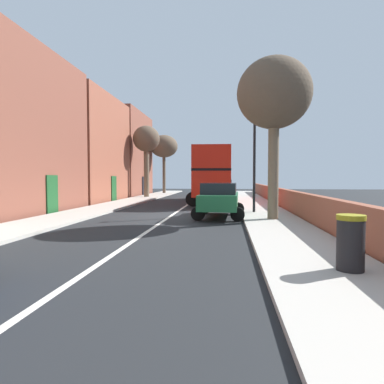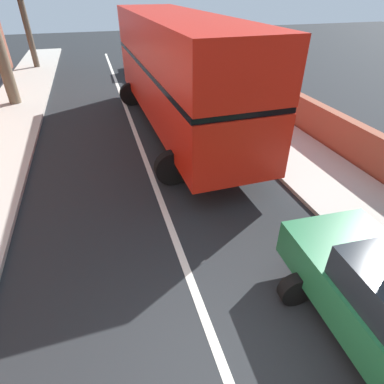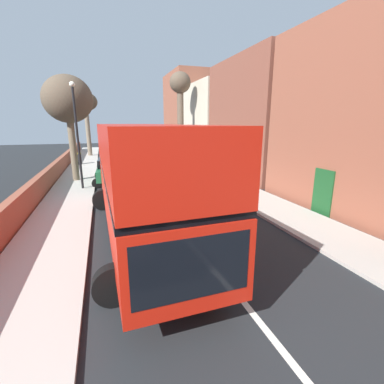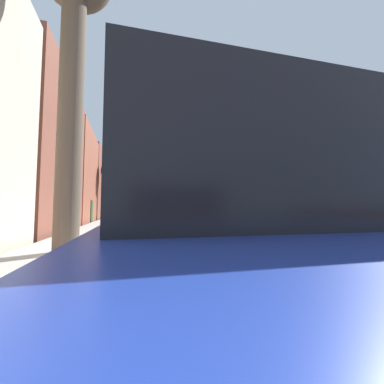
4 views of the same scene
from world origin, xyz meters
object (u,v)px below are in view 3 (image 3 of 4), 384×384
object	(u,v)px
parked_car_red_left_1	(144,147)
parked_car_green_right_3	(111,169)
street_tree_right_1	(86,104)
litter_bin_right	(79,159)
lamppost_right	(77,128)
double_decker_bus	(140,174)
parked_car_blue_left_2	(151,150)
street_tree_left_4	(180,94)
street_tree_right_3	(68,101)

from	to	relation	value
parked_car_red_left_1	parked_car_green_right_3	size ratio (longest dim) A/B	0.93
street_tree_right_1	litter_bin_right	bearing A→B (deg)	84.34
lamppost_right	double_decker_bus	bearing A→B (deg)	107.42
parked_car_blue_left_2	litter_bin_right	xyz separation A→B (m)	(7.80, 3.07, -0.30)
parked_car_red_left_1	street_tree_right_1	world-z (taller)	street_tree_right_1
parked_car_red_left_1	lamppost_right	distance (m)	21.31
street_tree_left_4	parked_car_green_right_3	bearing A→B (deg)	46.04
double_decker_bus	street_tree_left_4	xyz separation A→B (m)	(-6.47, -17.52, 4.54)
parked_car_green_right_3	street_tree_right_3	bearing A→B (deg)	-27.07
street_tree_left_4	litter_bin_right	size ratio (longest dim) A/B	8.03
double_decker_bus	street_tree_right_3	size ratio (longest dim) A/B	1.56
parked_car_blue_left_2	litter_bin_right	world-z (taller)	parked_car_blue_left_2
street_tree_left_4	litter_bin_right	xyz separation A→B (m)	(10.07, -1.90, -6.22)
parked_car_red_left_1	street_tree_right_1	xyz separation A→B (m)	(7.03, 1.11, 5.41)
double_decker_bus	parked_car_red_left_1	xyz separation A→B (m)	(-4.20, -28.28, -1.43)
street_tree_right_3	street_tree_left_4	distance (m)	11.62
street_tree_right_3	litter_bin_right	world-z (taller)	street_tree_right_3
double_decker_bus	parked_car_red_left_1	bearing A→B (deg)	-98.45
parked_car_red_left_1	lamppost_right	world-z (taller)	lamppost_right
lamppost_right	street_tree_right_1	bearing A→B (deg)	-89.30
street_tree_right_1	lamppost_right	bearing A→B (deg)	90.70
parked_car_green_right_3	litter_bin_right	size ratio (longest dim) A/B	4.23
parked_car_green_right_3	lamppost_right	size ratio (longest dim) A/B	0.74
street_tree_left_4	lamppost_right	bearing A→B (deg)	45.50
lamppost_right	street_tree_left_4	bearing A→B (deg)	-134.50
parked_car_green_right_3	street_tree_left_4	world-z (taller)	street_tree_left_4
street_tree_right_3	street_tree_left_4	xyz separation A→B (m)	(-9.67, -6.31, 1.31)
lamppost_right	litter_bin_right	size ratio (longest dim) A/B	5.72
double_decker_bus	parked_car_red_left_1	world-z (taller)	double_decker_bus
street_tree_right_3	litter_bin_right	bearing A→B (deg)	-87.23
street_tree_right_1	street_tree_right_3	xyz separation A→B (m)	(0.37, 15.96, -0.76)
street_tree_right_3	street_tree_left_4	world-z (taller)	street_tree_left_4
street_tree_right_3	litter_bin_right	distance (m)	9.57
parked_car_red_left_1	lamppost_right	xyz separation A→B (m)	(6.80, 19.99, 2.88)
lamppost_right	parked_car_green_right_3	bearing A→B (deg)	-136.78
double_decker_bus	street_tree_left_4	distance (m)	19.22
street_tree_right_1	litter_bin_right	distance (m)	9.63
street_tree_left_4	lamppost_right	distance (m)	13.31
street_tree_right_1	parked_car_red_left_1	bearing A→B (deg)	-171.01
street_tree_right_3	lamppost_right	world-z (taller)	street_tree_right_3
parked_car_green_right_3	litter_bin_right	distance (m)	9.85
parked_car_red_left_1	litter_bin_right	xyz separation A→B (m)	(7.80, 8.86, -0.25)
litter_bin_right	street_tree_right_3	bearing A→B (deg)	92.77
parked_car_red_left_1	street_tree_right_3	size ratio (longest dim) A/B	0.61
parked_car_blue_left_2	street_tree_right_1	world-z (taller)	street_tree_right_1
parked_car_blue_left_2	street_tree_right_1	xyz separation A→B (m)	(7.03, -4.68, 5.37)
parked_car_red_left_1	parked_car_blue_left_2	world-z (taller)	parked_car_blue_left_2
parked_car_green_right_3	street_tree_left_4	size ratio (longest dim) A/B	0.53
parked_car_green_right_3	street_tree_left_4	distance (m)	12.03
parked_car_blue_left_2	lamppost_right	world-z (taller)	lamppost_right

